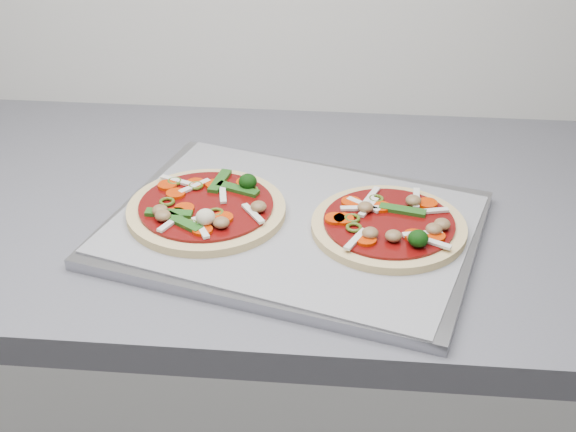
{
  "coord_description": "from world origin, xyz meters",
  "views": [
    {
      "loc": [
        -0.63,
        0.38,
        1.45
      ],
      "look_at": [
        -0.7,
        1.22,
        0.93
      ],
      "focal_mm": 50.0,
      "sensor_mm": 36.0,
      "label": 1
    }
  ],
  "objects": [
    {
      "name": "pizza_right",
      "position": [
        -0.58,
        1.22,
        0.93
      ],
      "size": [
        0.25,
        0.25,
        0.03
      ],
      "rotation": [
        0.0,
        0.0,
        -0.4
      ],
      "color": "#CFBB77",
      "rests_on": "parchment"
    },
    {
      "name": "parchment",
      "position": [
        -0.7,
        1.23,
        0.92
      ],
      "size": [
        0.5,
        0.42,
        0.0
      ],
      "primitive_type": "cube",
      "rotation": [
        0.0,
        0.0,
        -0.3
      ],
      "color": "gray",
      "rests_on": "baking_tray"
    },
    {
      "name": "baking_tray",
      "position": [
        -0.7,
        1.23,
        0.91
      ],
      "size": [
        0.52,
        0.43,
        0.01
      ],
      "primitive_type": "cube",
      "rotation": [
        0.0,
        0.0,
        -0.26
      ],
      "color": "#94949A",
      "rests_on": "countertop"
    },
    {
      "name": "pizza_left",
      "position": [
        -0.81,
        1.24,
        0.93
      ],
      "size": [
        0.24,
        0.24,
        0.03
      ],
      "rotation": [
        0.0,
        0.0,
        -0.22
      ],
      "color": "#CFBB77",
      "rests_on": "parchment"
    }
  ]
}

